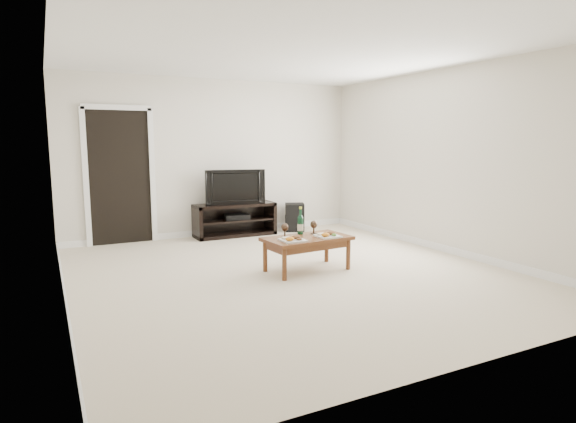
# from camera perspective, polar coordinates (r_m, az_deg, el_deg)

# --- Properties ---
(floor) EXTENTS (5.50, 5.50, 0.00)m
(floor) POSITION_cam_1_polar(r_m,az_deg,el_deg) (5.88, 0.33, -7.29)
(floor) COLOR beige
(floor) RESTS_ON ground
(back_wall) EXTENTS (5.00, 0.04, 2.60)m
(back_wall) POSITION_cam_1_polar(r_m,az_deg,el_deg) (8.23, -8.62, 6.26)
(back_wall) COLOR silver
(back_wall) RESTS_ON ground
(ceiling) EXTENTS (5.00, 5.50, 0.04)m
(ceiling) POSITION_cam_1_polar(r_m,az_deg,el_deg) (5.76, 0.36, 18.69)
(ceiling) COLOR white
(ceiling) RESTS_ON back_wall
(doorway) EXTENTS (0.90, 0.02, 2.05)m
(doorway) POSITION_cam_1_polar(r_m,az_deg,el_deg) (7.86, -19.29, 3.78)
(doorway) COLOR black
(doorway) RESTS_ON ground
(media_console) EXTENTS (1.36, 0.45, 0.55)m
(media_console) POSITION_cam_1_polar(r_m,az_deg,el_deg) (8.15, -6.32, -0.97)
(media_console) COLOR black
(media_console) RESTS_ON ground
(television) EXTENTS (1.00, 0.29, 0.57)m
(television) POSITION_cam_1_polar(r_m,az_deg,el_deg) (8.08, -6.38, 2.96)
(television) COLOR black
(television) RESTS_ON media_console
(av_receiver) EXTENTS (0.45, 0.37, 0.08)m
(av_receiver) POSITION_cam_1_polar(r_m,az_deg,el_deg) (8.14, -6.06, -0.61)
(av_receiver) COLOR black
(av_receiver) RESTS_ON media_console
(subwoofer) EXTENTS (0.43, 0.43, 0.49)m
(subwoofer) POSITION_cam_1_polar(r_m,az_deg,el_deg) (8.56, 0.80, -0.68)
(subwoofer) COLOR black
(subwoofer) RESTS_ON ground
(coffee_table) EXTENTS (1.09, 0.66, 0.42)m
(coffee_table) POSITION_cam_1_polar(r_m,az_deg,el_deg) (5.95, 2.27, -5.03)
(coffee_table) COLOR brown
(coffee_table) RESTS_ON ground
(plate_left) EXTENTS (0.27, 0.27, 0.07)m
(plate_left) POSITION_cam_1_polar(r_m,az_deg,el_deg) (5.67, 0.55, -3.17)
(plate_left) COLOR white
(plate_left) RESTS_ON coffee_table
(plate_right) EXTENTS (0.27, 0.27, 0.07)m
(plate_right) POSITION_cam_1_polar(r_m,az_deg,el_deg) (5.93, 4.72, -2.68)
(plate_right) COLOR white
(plate_right) RESTS_ON coffee_table
(wine_bottle) EXTENTS (0.07, 0.07, 0.35)m
(wine_bottle) POSITION_cam_1_polar(r_m,az_deg,el_deg) (6.07, 1.49, -1.06)
(wine_bottle) COLOR #103B21
(wine_bottle) RESTS_ON coffee_table
(goblet_left) EXTENTS (0.09, 0.09, 0.17)m
(goblet_left) POSITION_cam_1_polar(r_m,az_deg,el_deg) (5.90, -0.38, -2.21)
(goblet_left) COLOR #35261C
(goblet_left) RESTS_ON coffee_table
(goblet_right) EXTENTS (0.09, 0.09, 0.17)m
(goblet_right) POSITION_cam_1_polar(r_m,az_deg,el_deg) (6.11, 3.07, -1.87)
(goblet_right) COLOR #35261C
(goblet_right) RESTS_ON coffee_table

